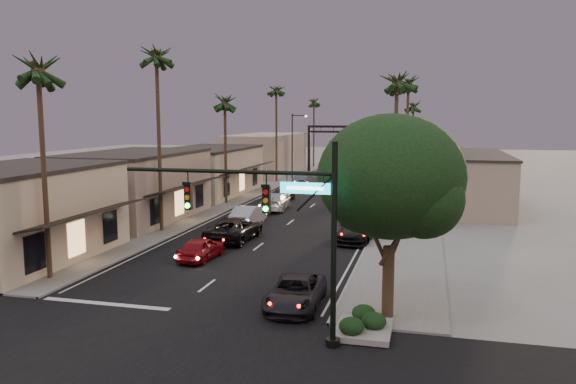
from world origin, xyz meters
The scene contains 34 objects.
ground centered at (0.00, 40.00, 0.00)m, with size 200.00×200.00×0.00m, color slate.
road centered at (0.00, 45.00, 0.00)m, with size 14.00×120.00×0.02m, color black.
cross_street centered at (0.00, 0.00, 0.00)m, with size 80.00×12.00×0.02m, color black.
sidewalk_left centered at (-9.50, 52.00, 0.06)m, with size 5.00×92.00×0.12m, color slate.
sidewalk_right centered at (9.50, 52.00, 0.06)m, with size 5.00×92.00×0.12m, color slate.
storefront_near centered at (-13.00, 12.00, 2.75)m, with size 8.00×12.00×5.50m, color beige.
storefront_mid centered at (-13.00, 26.00, 2.75)m, with size 8.00×14.00×5.50m, color gray.
storefront_far centered at (-13.00, 42.00, 2.50)m, with size 8.00×16.00×5.00m, color beige.
storefront_dist centered at (-13.00, 65.00, 3.00)m, with size 8.00×20.00×6.00m, color gray.
building_right centered at (14.00, 40.00, 2.50)m, with size 8.00×18.00×5.00m, color gray.
traffic_signal centered at (5.69, 4.00, 5.08)m, with size 8.51×0.22×7.80m.
corner_tree centered at (9.48, 7.45, 5.98)m, with size 6.20×6.20×8.80m.
planter centered at (8.60, 5.50, 0.00)m, with size 2.20×2.60×0.24m, color gray.
arch centered at (0.00, 70.00, 5.53)m, with size 15.20×0.40×7.27m.
streetlight_right centered at (6.92, 45.00, 5.33)m, with size 2.13×0.30×9.00m.
streetlight_left centered at (-6.92, 58.00, 5.33)m, with size 2.13×0.30×9.00m.
palm_la centered at (-8.60, 9.00, 11.44)m, with size 3.20×3.20×13.20m.
palm_lb centered at (-8.60, 22.00, 13.39)m, with size 3.20×3.20×15.20m.
palm_lc centered at (-8.60, 36.00, 10.47)m, with size 3.20×3.20×12.20m.
palm_ld centered at (-8.60, 55.00, 12.42)m, with size 3.20×3.20×14.20m.
palm_ra centered at (8.60, 24.00, 11.44)m, with size 3.20×3.20×13.20m.
palm_rb centered at (8.60, 44.00, 12.42)m, with size 3.20×3.20×14.20m.
palm_rc centered at (8.60, 64.00, 10.47)m, with size 3.20×3.20×12.20m.
palm_far centered at (-8.30, 78.00, 11.44)m, with size 3.20×3.20×13.20m.
oncoming_red centered at (-2.39, 14.93, 0.71)m, with size 1.67×4.15×1.41m, color maroon.
oncoming_pickup centered at (-2.22, 20.50, 0.82)m, with size 2.71×5.87×1.63m, color black.
oncoming_silver centered at (-2.99, 26.00, 0.81)m, with size 1.70×4.89×1.61m, color #A6A6AC.
oncoming_white centered at (-2.88, 33.68, 0.81)m, with size 2.26×5.55×1.61m, color #ADADAD.
oncoming_dgrey centered at (-3.58, 39.18, 0.72)m, with size 1.70×4.22×1.44m, color black.
oncoming_grey_far centered at (-3.95, 51.61, 0.81)m, with size 1.72×4.93×1.62m, color #4C4D51.
curbside_near centered at (5.18, 8.01, 0.69)m, with size 2.30×4.99×1.39m, color black.
curbside_black centered at (6.20, 22.53, 0.81)m, with size 2.28×5.61×1.63m, color black.
curbside_grey centered at (6.20, 28.03, 0.73)m, with size 1.71×4.26×1.45m, color #535258.
curbside_far centered at (5.04, 51.59, 0.83)m, with size 1.75×5.02×1.65m, color black.
Camera 1 is at (10.94, -16.19, 8.71)m, focal length 35.00 mm.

